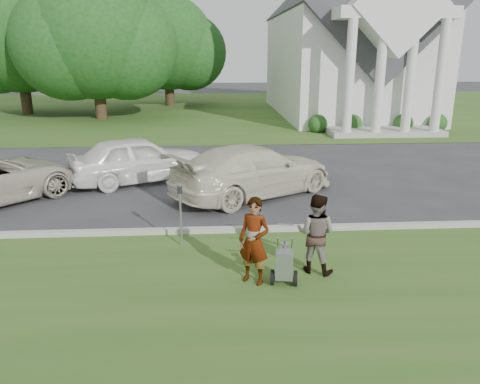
{
  "coord_description": "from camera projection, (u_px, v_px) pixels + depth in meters",
  "views": [
    {
      "loc": [
        -0.58,
        -10.52,
        4.42
      ],
      "look_at": [
        0.08,
        0.0,
        1.24
      ],
      "focal_mm": 35.0,
      "sensor_mm": 36.0,
      "label": 1
    }
  ],
  "objects": [
    {
      "name": "parking_meter_near",
      "position": [
        180.0,
        208.0,
        10.79
      ],
      "size": [
        0.11,
        0.1,
        1.51
      ],
      "color": "gray",
      "rests_on": "ground"
    },
    {
      "name": "ground",
      "position": [
        237.0,
        241.0,
        11.36
      ],
      "size": [
        120.0,
        120.0,
        0.0
      ],
      "primitive_type": "plane",
      "color": "#333335",
      "rests_on": "ground"
    },
    {
      "name": "grass_strip",
      "position": [
        246.0,
        305.0,
        8.5
      ],
      "size": [
        80.0,
        7.0,
        0.01
      ],
      "primitive_type": "cube",
      "color": "#2F571D",
      "rests_on": "ground"
    },
    {
      "name": "person_left",
      "position": [
        254.0,
        242.0,
        9.08
      ],
      "size": [
        0.76,
        0.69,
        1.75
      ],
      "primitive_type": "imported",
      "rotation": [
        0.0,
        0.0,
        -0.55
      ],
      "color": "#999999",
      "rests_on": "ground"
    },
    {
      "name": "tree_left",
      "position": [
        95.0,
        40.0,
        30.42
      ],
      "size": [
        10.63,
        8.4,
        9.71
      ],
      "color": "#332316",
      "rests_on": "ground"
    },
    {
      "name": "church_lawn",
      "position": [
        218.0,
        109.0,
        37.16
      ],
      "size": [
        80.0,
        30.0,
        0.01
      ],
      "primitive_type": "cube",
      "color": "#2F571D",
      "rests_on": "ground"
    },
    {
      "name": "tree_back",
      "position": [
        168.0,
        47.0,
        38.42
      ],
      "size": [
        9.61,
        7.6,
        8.89
      ],
      "color": "#332316",
      "rests_on": "ground"
    },
    {
      "name": "car_c",
      "position": [
        254.0,
        171.0,
        14.78
      ],
      "size": [
        5.87,
        4.91,
        1.61
      ],
      "primitive_type": "imported",
      "rotation": [
        0.0,
        0.0,
        2.15
      ],
      "color": "beige",
      "rests_on": "ground"
    },
    {
      "name": "church",
      "position": [
        348.0,
        28.0,
        32.28
      ],
      "size": [
        9.19,
        19.0,
        24.1
      ],
      "color": "white",
      "rests_on": "ground"
    },
    {
      "name": "curb",
      "position": [
        236.0,
        230.0,
        11.87
      ],
      "size": [
        80.0,
        0.18,
        0.15
      ],
      "primitive_type": "cube",
      "color": "#9E9E93",
      "rests_on": "ground"
    },
    {
      "name": "striping_cart",
      "position": [
        284.0,
        265.0,
        9.11
      ],
      "size": [
        0.59,
        1.09,
        0.96
      ],
      "rotation": [
        0.0,
        0.0,
        -0.17
      ],
      "color": "black",
      "rests_on": "ground"
    },
    {
      "name": "person_right",
      "position": [
        316.0,
        234.0,
        9.55
      ],
      "size": [
        1.02,
        0.94,
        1.68
      ],
      "primitive_type": "imported",
      "rotation": [
        0.0,
        0.0,
        2.66
      ],
      "color": "#999999",
      "rests_on": "ground"
    },
    {
      "name": "tree_far",
      "position": [
        17.0,
        32.0,
        32.76
      ],
      "size": [
        11.64,
        9.2,
        10.73
      ],
      "color": "#332316",
      "rests_on": "ground"
    },
    {
      "name": "car_b",
      "position": [
        138.0,
        159.0,
        16.31
      ],
      "size": [
        5.11,
        3.75,
        1.62
      ],
      "primitive_type": "imported",
      "rotation": [
        0.0,
        0.0,
        2.01
      ],
      "color": "white",
      "rests_on": "ground"
    }
  ]
}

